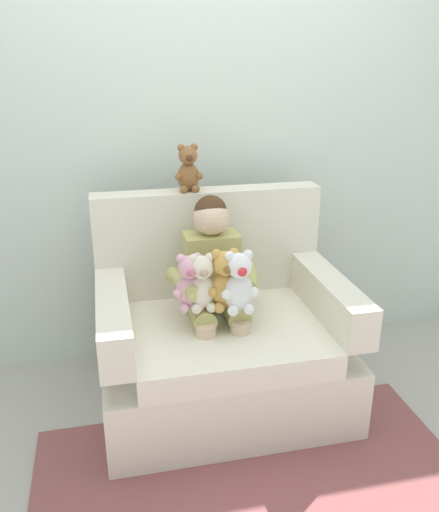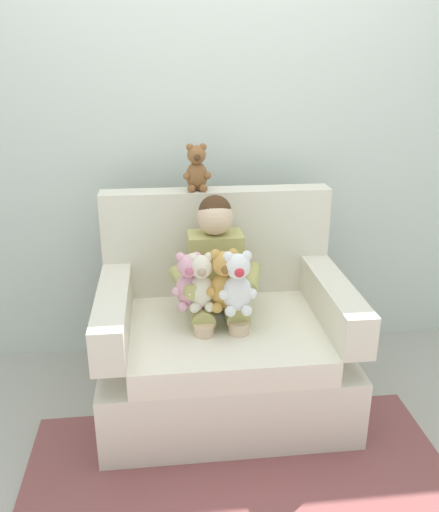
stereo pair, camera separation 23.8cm
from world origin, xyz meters
The scene contains 10 objects.
ground_plane centered at (0.00, 0.00, 0.00)m, with size 8.00×8.00×0.00m, color #ADA89E.
back_wall centered at (0.00, 0.65, 1.30)m, with size 6.00×0.10×2.60m, color silver.
floor_rug centered at (0.00, -0.65, 0.01)m, with size 1.80×1.20×0.01m, color #8C4C4C.
armchair centered at (0.00, 0.04, 0.33)m, with size 1.17×0.86×1.02m.
seated_child centered at (-0.03, 0.06, 0.68)m, with size 0.45×0.39×0.82m.
plush_cream centered at (-0.12, -0.08, 0.70)m, with size 0.16×0.13×0.27m.
plush_pink centered at (-0.17, -0.06, 0.70)m, with size 0.16×0.13×0.27m.
plush_honey centered at (-0.01, -0.09, 0.71)m, with size 0.17×0.14×0.29m.
plush_white centered at (0.04, -0.13, 0.71)m, with size 0.17×0.14×0.29m.
plush_brown_on_backrest centered at (-0.10, 0.35, 1.13)m, with size 0.14×0.11×0.24m.
Camera 2 is at (-0.28, -2.26, 1.68)m, focal length 37.50 mm.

